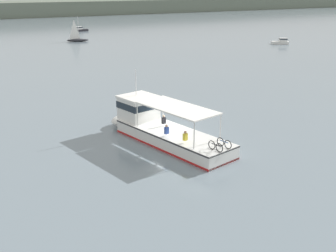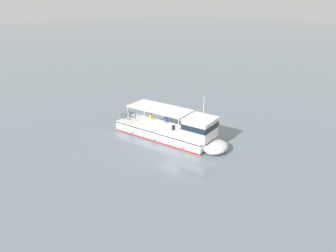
{
  "view_description": "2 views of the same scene",
  "coord_description": "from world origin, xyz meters",
  "px_view_note": "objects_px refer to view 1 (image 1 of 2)",
  "views": [
    {
      "loc": [
        -15.43,
        -28.81,
        12.04
      ],
      "look_at": [
        -0.64,
        -1.56,
        1.4
      ],
      "focal_mm": 44.21,
      "sensor_mm": 36.0,
      "label": 1
    },
    {
      "loc": [
        19.23,
        20.34,
        13.56
      ],
      "look_at": [
        -0.64,
        -1.56,
        1.4
      ],
      "focal_mm": 32.72,
      "sensor_mm": 36.0,
      "label": 2
    }
  ],
  "objects_px": {
    "motorboat_horizon_west": "(80,29)",
    "motorboat_off_bow": "(281,41)",
    "ferry_main": "(160,127)",
    "sailboat_off_stern": "(77,39)"
  },
  "relations": [
    {
      "from": "motorboat_horizon_west",
      "to": "ferry_main",
      "type": "bearing_deg",
      "value": -102.88
    },
    {
      "from": "motorboat_horizon_west",
      "to": "motorboat_off_bow",
      "type": "xyz_separation_m",
      "value": [
        29.98,
        -44.88,
        0.0
      ]
    },
    {
      "from": "motorboat_off_bow",
      "to": "sailboat_off_stern",
      "type": "distance_m",
      "value": 44.41
    },
    {
      "from": "ferry_main",
      "to": "motorboat_off_bow",
      "type": "xyz_separation_m",
      "value": [
        49.04,
        38.43,
        -0.47
      ]
    },
    {
      "from": "motorboat_off_bow",
      "to": "sailboat_off_stern",
      "type": "bearing_deg",
      "value": 146.26
    },
    {
      "from": "motorboat_horizon_west",
      "to": "motorboat_off_bow",
      "type": "bearing_deg",
      "value": -56.26
    },
    {
      "from": "ferry_main",
      "to": "sailboat_off_stern",
      "type": "distance_m",
      "value": 64.25
    },
    {
      "from": "ferry_main",
      "to": "sailboat_off_stern",
      "type": "bearing_deg",
      "value": 79.13
    },
    {
      "from": "motorboat_off_bow",
      "to": "sailboat_off_stern",
      "type": "relative_size",
      "value": 0.69
    },
    {
      "from": "ferry_main",
      "to": "motorboat_horizon_west",
      "type": "relative_size",
      "value": 3.46
    }
  ]
}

